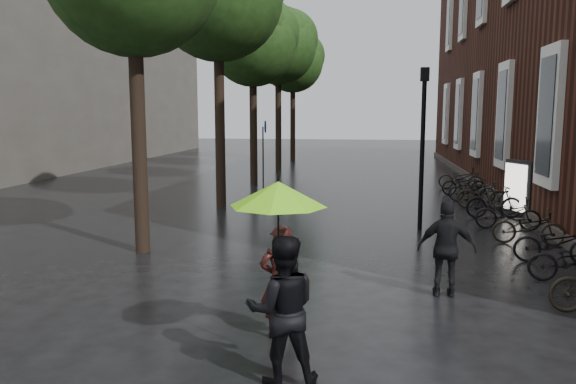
% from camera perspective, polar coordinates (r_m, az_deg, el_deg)
% --- Properties ---
extents(street_trees, '(4.33, 34.03, 8.91)m').
position_cam_1_polar(street_trees, '(21.43, -5.23, 16.76)').
color(street_trees, black).
rests_on(street_trees, ground).
extents(person_burgundy, '(0.66, 0.52, 1.59)m').
position_cam_1_polar(person_burgundy, '(7.83, -0.77, -9.07)').
color(person_burgundy, '#33110E').
rests_on(person_burgundy, ground).
extents(person_black, '(0.98, 0.84, 1.74)m').
position_cam_1_polar(person_black, '(6.55, -0.58, -11.88)').
color(person_black, black).
rests_on(person_black, ground).
extents(lime_umbrella, '(1.20, 1.20, 1.76)m').
position_cam_1_polar(lime_umbrella, '(6.80, -1.00, -0.19)').
color(lime_umbrella, black).
rests_on(lime_umbrella, ground).
extents(pedestrian_walking, '(0.99, 0.46, 1.65)m').
position_cam_1_polar(pedestrian_walking, '(9.90, 15.82, -5.56)').
color(pedestrian_walking, black).
rests_on(pedestrian_walking, ground).
extents(parked_bicycles, '(2.00, 15.07, 0.99)m').
position_cam_1_polar(parked_bicycles, '(17.06, 20.59, -1.39)').
color(parked_bicycles, black).
rests_on(parked_bicycles, ground).
extents(ad_lightbox, '(0.26, 1.13, 1.70)m').
position_cam_1_polar(ad_lightbox, '(17.95, 22.47, 0.29)').
color(ad_lightbox, black).
rests_on(ad_lightbox, ground).
extents(lamp_post, '(0.22, 0.22, 4.24)m').
position_cam_1_polar(lamp_post, '(15.07, 13.54, 5.87)').
color(lamp_post, black).
rests_on(lamp_post, ground).
extents(cycle_sign, '(0.15, 0.50, 2.77)m').
position_cam_1_polar(cycle_sign, '(23.13, -2.45, 4.95)').
color(cycle_sign, '#262628').
rests_on(cycle_sign, ground).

